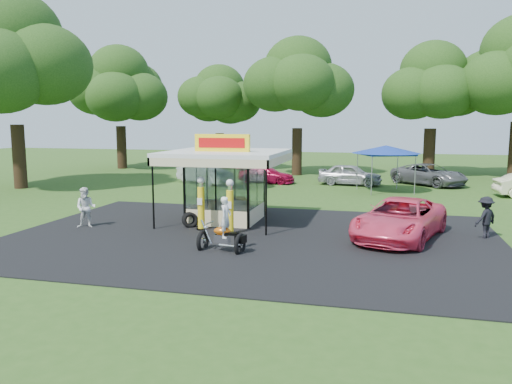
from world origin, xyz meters
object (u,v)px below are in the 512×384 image
gas_pump_left (201,205)px  bg_car_a (205,173)px  bg_car_c (350,175)px  tent_west (232,154)px  bg_car_b (266,175)px  gas_station_kiosk (226,185)px  spectator_west (86,208)px  kiosk_car (239,204)px  tent_east (386,150)px  motorcycle (224,230)px  bg_car_d (429,175)px  gas_pump_right (230,208)px  pink_sedan (400,219)px  spectator_east_a (485,218)px

gas_pump_left → bg_car_a: (-5.53, 15.69, -0.34)m
bg_car_c → tent_west: size_ratio=1.19×
bg_car_c → bg_car_b: bearing=100.4°
gas_station_kiosk → spectator_west: bearing=-152.7°
kiosk_car → bg_car_b: bg_car_b is taller
bg_car_c → tent_east: bearing=-132.8°
motorcycle → bg_car_d: motorcycle is taller
motorcycle → kiosk_car: 7.84m
spectator_west → gas_pump_right: bearing=-14.0°
bg_car_b → tent_east: tent_east is taller
gas_pump_right → spectator_west: gas_pump_right is taller
gas_station_kiosk → bg_car_b: 15.16m
pink_sedan → spectator_east_a: 3.49m
bg_car_a → tent_east: 13.59m
gas_pump_right → bg_car_b: 17.91m
gas_pump_right → bg_car_a: 17.64m
gas_pump_left → pink_sedan: 8.41m
bg_car_d → bg_car_a: bearing=143.8°
motorcycle → bg_car_d: bearing=75.3°
bg_car_b → pink_sedan: bearing=-144.9°
pink_sedan → tent_east: bearing=109.8°
spectator_west → gas_station_kiosk: bearing=11.2°
gas_pump_right → spectator_east_a: (10.30, 1.87, -0.26)m
kiosk_car → pink_sedan: (7.94, -3.86, 0.34)m
spectator_east_a → bg_car_c: bearing=-112.0°
kiosk_car → tent_west: tent_west is taller
gas_station_kiosk → bg_car_a: (-5.98, 13.50, -0.97)m
bg_car_a → motorcycle: bearing=-129.7°
tent_west → tent_east: size_ratio=0.87×
motorcycle → bg_car_b: bearing=106.0°
kiosk_car → bg_car_c: 14.02m
tent_west → gas_station_kiosk: bearing=-74.4°
gas_pump_right → bg_car_c: bearing=77.9°
kiosk_car → bg_car_b: (-1.48, 12.84, 0.16)m
gas_pump_left → spectator_east_a: 11.86m
spectator_west → bg_car_a: spectator_west is taller
motorcycle → bg_car_c: bearing=88.5°
bg_car_c → gas_pump_left: bearing=170.7°
gas_pump_left → tent_west: (-2.75, 13.66, 1.33)m
gas_pump_right → pink_sedan: size_ratio=0.40×
tent_east → kiosk_car: bearing=-126.2°
bg_car_d → gas_pump_right: bearing=-163.7°
gas_pump_right → bg_car_a: size_ratio=0.48×
gas_station_kiosk → gas_pump_right: gas_station_kiosk is taller
pink_sedan → bg_car_b: size_ratio=1.33×
pink_sedan → bg_car_b: bearing=137.0°
gas_pump_left → bg_car_b: bearing=93.4°
motorcycle → pink_sedan: 7.34m
kiosk_car → gas_pump_right: bearing=-168.2°
gas_pump_right → kiosk_car: size_ratio=0.84×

